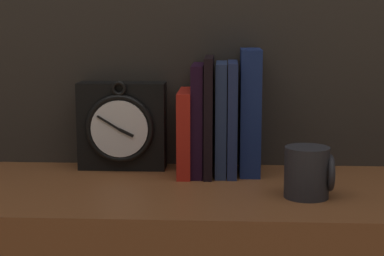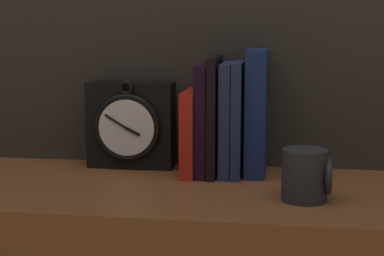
% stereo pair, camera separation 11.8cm
% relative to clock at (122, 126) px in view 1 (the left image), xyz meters
% --- Properties ---
extents(clock, '(0.18, 0.08, 0.19)m').
position_rel_clock_xyz_m(clock, '(0.00, 0.00, 0.00)').
color(clock, black).
rests_on(clock, bookshelf).
extents(book_slot0_red, '(0.03, 0.14, 0.17)m').
position_rel_clock_xyz_m(book_slot0_red, '(0.13, -0.03, -0.01)').
color(book_slot0_red, '#B01F14').
rests_on(book_slot0_red, bookshelf).
extents(book_slot1_black, '(0.02, 0.14, 0.22)m').
position_rel_clock_xyz_m(book_slot1_black, '(0.16, -0.03, 0.02)').
color(book_slot1_black, black).
rests_on(book_slot1_black, bookshelf).
extents(book_slot2_black, '(0.02, 0.14, 0.24)m').
position_rel_clock_xyz_m(book_slot2_black, '(0.18, -0.03, 0.03)').
color(book_slot2_black, black).
rests_on(book_slot2_black, bookshelf).
extents(book_slot3_navy, '(0.02, 0.13, 0.23)m').
position_rel_clock_xyz_m(book_slot3_navy, '(0.21, -0.03, 0.02)').
color(book_slot3_navy, '#1F2B4C').
rests_on(book_slot3_navy, bookshelf).
extents(book_slot4_navy, '(0.02, 0.13, 0.23)m').
position_rel_clock_xyz_m(book_slot4_navy, '(0.23, -0.03, 0.02)').
color(book_slot4_navy, '#1C264E').
rests_on(book_slot4_navy, bookshelf).
extents(book_slot5_navy, '(0.04, 0.12, 0.25)m').
position_rel_clock_xyz_m(book_slot5_navy, '(0.27, -0.02, 0.04)').
color(book_slot5_navy, navy).
rests_on(book_slot5_navy, bookshelf).
extents(mug, '(0.09, 0.08, 0.09)m').
position_rel_clock_xyz_m(mug, '(0.36, -0.20, -0.05)').
color(mug, '#232328').
rests_on(mug, bookshelf).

